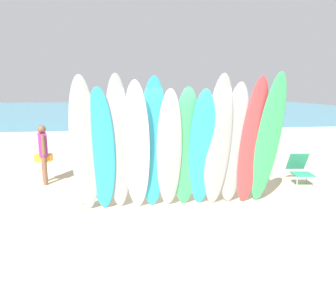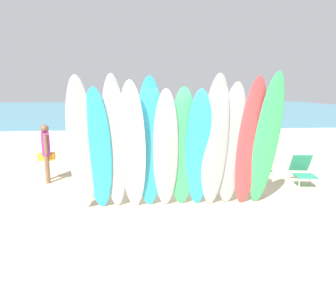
{
  "view_description": "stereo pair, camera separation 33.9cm",
  "coord_description": "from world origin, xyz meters",
  "px_view_note": "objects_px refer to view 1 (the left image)",
  "views": [
    {
      "loc": [
        -0.96,
        -6.37,
        2.48
      ],
      "look_at": [
        0.0,
        1.03,
        1.14
      ],
      "focal_mm": 32.04,
      "sensor_mm": 36.0,
      "label": 1
    },
    {
      "loc": [
        -0.62,
        -6.41,
        2.48
      ],
      "look_at": [
        0.0,
        1.03,
        1.14
      ],
      "focal_mm": 32.04,
      "sensor_mm": 36.0,
      "label": 2
    }
  ],
  "objects_px": {
    "surfboard_grey_5": "(169,151)",
    "surfboard_green_11": "(268,142)",
    "surfboard_teal_1": "(101,152)",
    "surfboard_white_3": "(137,149)",
    "surfboard_green_6": "(186,149)",
    "surfboard_grey_9": "(234,146)",
    "beachgoer_midbeach": "(212,121)",
    "surfboard_teal_7": "(202,150)",
    "surfboard_grey_8": "(218,144)",
    "beachgoer_near_rack": "(142,125)",
    "beachgoer_photographing": "(43,150)",
    "beachgoer_strolling": "(260,143)",
    "surfboard_teal_4": "(153,145)",
    "surfboard_grey_0": "(84,147)",
    "surfboard_red_10": "(252,144)",
    "beach_chair_red": "(300,168)",
    "surfboard_rack": "(174,178)",
    "surfboard_grey_2": "(118,145)"
  },
  "relations": [
    {
      "from": "surfboard_green_11",
      "to": "beachgoer_strolling",
      "type": "distance_m",
      "value": 2.48
    },
    {
      "from": "surfboard_green_11",
      "to": "beachgoer_midbeach",
      "type": "distance_m",
      "value": 9.1
    },
    {
      "from": "beachgoer_photographing",
      "to": "beachgoer_strolling",
      "type": "bearing_deg",
      "value": 71.36
    },
    {
      "from": "surfboard_grey_9",
      "to": "beachgoer_midbeach",
      "type": "xyz_separation_m",
      "value": [
        2.03,
        8.91,
        -0.43
      ]
    },
    {
      "from": "surfboard_teal_7",
      "to": "surfboard_grey_5",
      "type": "bearing_deg",
      "value": -177.3
    },
    {
      "from": "surfboard_teal_7",
      "to": "surfboard_white_3",
      "type": "bearing_deg",
      "value": -170.5
    },
    {
      "from": "surfboard_green_6",
      "to": "surfboard_teal_4",
      "type": "bearing_deg",
      "value": -175.31
    },
    {
      "from": "surfboard_white_3",
      "to": "surfboard_grey_2",
      "type": "bearing_deg",
      "value": 161.17
    },
    {
      "from": "surfboard_white_3",
      "to": "surfboard_red_10",
      "type": "bearing_deg",
      "value": 4.96
    },
    {
      "from": "beachgoer_photographing",
      "to": "beach_chair_red",
      "type": "distance_m",
      "value": 6.78
    },
    {
      "from": "surfboard_rack",
      "to": "surfboard_green_11",
      "type": "relative_size",
      "value": 1.41
    },
    {
      "from": "surfboard_white_3",
      "to": "surfboard_teal_7",
      "type": "relative_size",
      "value": 1.07
    },
    {
      "from": "beachgoer_photographing",
      "to": "surfboard_red_10",
      "type": "bearing_deg",
      "value": 46.09
    },
    {
      "from": "surfboard_green_11",
      "to": "beachgoer_midbeach",
      "type": "bearing_deg",
      "value": 78.81
    },
    {
      "from": "beachgoer_photographing",
      "to": "beach_chair_red",
      "type": "bearing_deg",
      "value": 64.19
    },
    {
      "from": "surfboard_white_3",
      "to": "surfboard_teal_7",
      "type": "bearing_deg",
      "value": 7.34
    },
    {
      "from": "surfboard_white_3",
      "to": "surfboard_green_6",
      "type": "xyz_separation_m",
      "value": [
        1.0,
        0.16,
        -0.06
      ]
    },
    {
      "from": "beachgoer_strolling",
      "to": "surfboard_green_6",
      "type": "bearing_deg",
      "value": 140.51
    },
    {
      "from": "surfboard_green_11",
      "to": "surfboard_white_3",
      "type": "bearing_deg",
      "value": 177.99
    },
    {
      "from": "surfboard_grey_2",
      "to": "beachgoer_midbeach",
      "type": "height_order",
      "value": "surfboard_grey_2"
    },
    {
      "from": "surfboard_grey_0",
      "to": "surfboard_teal_4",
      "type": "bearing_deg",
      "value": 1.36
    },
    {
      "from": "surfboard_teal_1",
      "to": "surfboard_green_11",
      "type": "height_order",
      "value": "surfboard_green_11"
    },
    {
      "from": "surfboard_green_6",
      "to": "beachgoer_strolling",
      "type": "relative_size",
      "value": 1.55
    },
    {
      "from": "surfboard_teal_1",
      "to": "surfboard_grey_8",
      "type": "distance_m",
      "value": 2.32
    },
    {
      "from": "surfboard_red_10",
      "to": "beachgoer_near_rack",
      "type": "relative_size",
      "value": 1.7
    },
    {
      "from": "surfboard_teal_1",
      "to": "surfboard_white_3",
      "type": "height_order",
      "value": "surfboard_white_3"
    },
    {
      "from": "surfboard_grey_8",
      "to": "surfboard_grey_5",
      "type": "bearing_deg",
      "value": 175.9
    },
    {
      "from": "surfboard_grey_0",
      "to": "surfboard_teal_1",
      "type": "relative_size",
      "value": 1.08
    },
    {
      "from": "surfboard_green_6",
      "to": "surfboard_grey_9",
      "type": "bearing_deg",
      "value": 0.27
    },
    {
      "from": "surfboard_green_6",
      "to": "surfboard_green_11",
      "type": "bearing_deg",
      "value": -1.27
    },
    {
      "from": "surfboard_grey_8",
      "to": "beach_chair_red",
      "type": "xyz_separation_m",
      "value": [
        2.7,
        1.43,
        -0.97
      ]
    },
    {
      "from": "surfboard_grey_0",
      "to": "beachgoer_midbeach",
      "type": "relative_size",
      "value": 1.81
    },
    {
      "from": "beachgoer_strolling",
      "to": "surfboard_green_11",
      "type": "bearing_deg",
      "value": 169.55
    },
    {
      "from": "surfboard_grey_0",
      "to": "surfboard_grey_8",
      "type": "relative_size",
      "value": 0.98
    },
    {
      "from": "surfboard_grey_0",
      "to": "surfboard_white_3",
      "type": "relative_size",
      "value": 1.02
    },
    {
      "from": "surfboard_grey_9",
      "to": "beachgoer_near_rack",
      "type": "xyz_separation_m",
      "value": [
        -1.61,
        6.95,
        -0.37
      ]
    },
    {
      "from": "surfboard_red_10",
      "to": "beachgoer_photographing",
      "type": "bearing_deg",
      "value": 150.37
    },
    {
      "from": "surfboard_rack",
      "to": "surfboard_grey_2",
      "type": "relative_size",
      "value": 1.45
    },
    {
      "from": "surfboard_teal_1",
      "to": "surfboard_grey_8",
      "type": "relative_size",
      "value": 0.91
    },
    {
      "from": "surfboard_grey_0",
      "to": "surfboard_green_6",
      "type": "bearing_deg",
      "value": 1.55
    },
    {
      "from": "surfboard_teal_7",
      "to": "surfboard_grey_8",
      "type": "height_order",
      "value": "surfboard_grey_8"
    },
    {
      "from": "surfboard_grey_2",
      "to": "beachgoer_photographing",
      "type": "distance_m",
      "value": 3.01
    },
    {
      "from": "surfboard_green_11",
      "to": "beachgoer_strolling",
      "type": "height_order",
      "value": "surfboard_green_11"
    },
    {
      "from": "surfboard_grey_8",
      "to": "surfboard_grey_2",
      "type": "bearing_deg",
      "value": 177.84
    },
    {
      "from": "beachgoer_near_rack",
      "to": "surfboard_red_10",
      "type": "bearing_deg",
      "value": -97.59
    },
    {
      "from": "beach_chair_red",
      "to": "surfboard_teal_1",
      "type": "bearing_deg",
      "value": -157.82
    },
    {
      "from": "surfboard_grey_9",
      "to": "beachgoer_midbeach",
      "type": "relative_size",
      "value": 1.74
    },
    {
      "from": "surfboard_grey_5",
      "to": "surfboard_green_11",
      "type": "distance_m",
      "value": 2.05
    },
    {
      "from": "surfboard_rack",
      "to": "surfboard_grey_5",
      "type": "distance_m",
      "value": 0.93
    },
    {
      "from": "surfboard_grey_2",
      "to": "beachgoer_midbeach",
      "type": "xyz_separation_m",
      "value": [
        4.39,
        8.87,
        -0.5
      ]
    }
  ]
}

